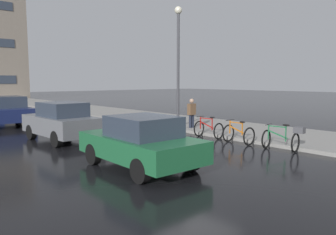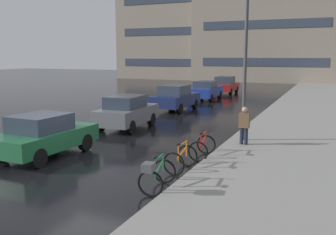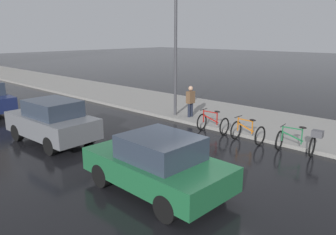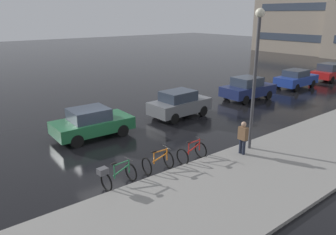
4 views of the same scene
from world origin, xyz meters
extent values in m
plane|color=black|center=(0.00, 0.00, 0.00)|extent=(140.00, 140.00, 0.00)
cube|color=gray|center=(6.00, 10.00, 0.07)|extent=(4.80, 60.00, 0.14)
torus|color=black|center=(3.20, -0.71, 0.35)|extent=(0.71, 0.13, 0.71)
torus|color=black|center=(3.30, -1.80, 0.35)|extent=(0.71, 0.13, 0.71)
cube|color=#237042|center=(3.27, -1.44, 0.64)|extent=(0.04, 0.04, 0.57)
cube|color=#237042|center=(3.21, -0.79, 0.62)|extent=(0.04, 0.04, 0.54)
cube|color=#237042|center=(3.24, -1.12, 0.87)|extent=(0.10, 0.66, 0.04)
cube|color=#237042|center=(3.24, -1.14, 0.58)|extent=(0.11, 0.74, 0.27)
ellipsoid|color=black|center=(3.27, -1.44, 0.95)|extent=(0.16, 0.27, 0.07)
cylinder|color=black|center=(3.21, -0.79, 0.91)|extent=(0.50, 0.07, 0.03)
cube|color=#4C4C51|center=(3.31, -1.92, 0.82)|extent=(0.31, 0.36, 0.22)
torus|color=black|center=(3.23, 1.07, 0.36)|extent=(0.73, 0.09, 0.73)
torus|color=black|center=(3.18, 0.03, 0.36)|extent=(0.73, 0.09, 0.73)
cube|color=orange|center=(3.20, 0.37, 0.61)|extent=(0.04, 0.04, 0.50)
cube|color=orange|center=(3.22, 0.99, 0.63)|extent=(0.04, 0.04, 0.54)
cube|color=orange|center=(3.21, 0.68, 0.84)|extent=(0.06, 0.63, 0.04)
cube|color=orange|center=(3.21, 0.66, 0.56)|extent=(0.07, 0.71, 0.26)
ellipsoid|color=black|center=(3.20, 0.37, 0.90)|extent=(0.15, 0.27, 0.07)
cylinder|color=black|center=(3.22, 0.99, 0.92)|extent=(0.50, 0.05, 0.03)
torus|color=black|center=(3.31, 2.80, 0.36)|extent=(0.72, 0.10, 0.72)
torus|color=black|center=(3.37, 1.70, 0.36)|extent=(0.72, 0.10, 0.72)
cube|color=red|center=(3.35, 2.06, 0.63)|extent=(0.04, 0.04, 0.53)
cube|color=red|center=(3.32, 2.72, 0.63)|extent=(0.04, 0.04, 0.54)
cube|color=red|center=(3.34, 2.39, 0.86)|extent=(0.07, 0.66, 0.04)
cube|color=red|center=(3.34, 2.36, 0.57)|extent=(0.08, 0.75, 0.27)
ellipsoid|color=black|center=(3.35, 2.06, 0.92)|extent=(0.15, 0.27, 0.07)
cylinder|color=black|center=(3.32, 2.72, 0.92)|extent=(0.50, 0.05, 0.03)
cube|color=#1E6038|center=(-1.96, 0.26, 0.63)|extent=(2.04, 3.98, 0.62)
cube|color=#2D3847|center=(-1.96, 0.10, 1.23)|extent=(1.64, 1.90, 0.59)
cylinder|color=black|center=(-2.79, 1.50, 0.32)|extent=(0.24, 0.65, 0.64)
cylinder|color=black|center=(-1.06, 1.46, 0.32)|extent=(0.24, 0.65, 0.64)
cylinder|color=black|center=(-2.86, -0.93, 0.32)|extent=(0.24, 0.65, 0.64)
cylinder|color=black|center=(-1.13, -0.98, 0.32)|extent=(0.24, 0.65, 0.64)
cube|color=slate|center=(-1.81, 5.96, 0.69)|extent=(1.95, 3.92, 0.73)
cube|color=#2D3847|center=(-1.80, 5.81, 1.34)|extent=(1.55, 2.02, 0.58)
cylinder|color=black|center=(-2.65, 7.12, 0.32)|extent=(0.25, 0.65, 0.64)
cylinder|color=black|center=(-1.07, 7.19, 0.32)|extent=(0.25, 0.65, 0.64)
cylinder|color=black|center=(-2.55, 4.74, 0.32)|extent=(0.25, 0.65, 0.64)
cylinder|color=black|center=(-0.96, 4.81, 0.32)|extent=(0.25, 0.65, 0.64)
cylinder|color=black|center=(-1.18, 11.38, 0.32)|extent=(0.25, 0.65, 0.64)
cylinder|color=#1E2333|center=(4.28, 4.29, 0.40)|extent=(0.14, 0.14, 0.80)
cylinder|color=#1E2333|center=(4.46, 4.29, 0.40)|extent=(0.14, 0.14, 0.80)
cube|color=brown|center=(4.37, 4.29, 1.09)|extent=(0.40, 0.24, 0.57)
sphere|color=tan|center=(4.37, 4.29, 1.51)|extent=(0.22, 0.22, 0.22)
cylinder|color=#424247|center=(4.17, 5.08, 2.96)|extent=(0.14, 0.14, 5.91)
camera|label=1|loc=(-7.61, -7.21, 2.52)|focal=35.00mm
camera|label=2|loc=(7.37, -9.99, 3.59)|focal=40.00mm
camera|label=3|loc=(-7.50, -5.31, 3.97)|focal=35.00mm
camera|label=4|loc=(12.76, -6.51, 6.03)|focal=35.00mm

